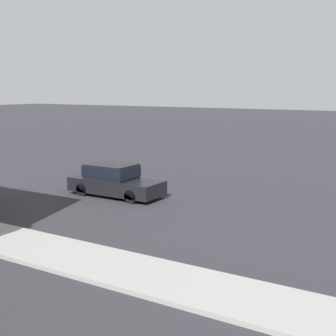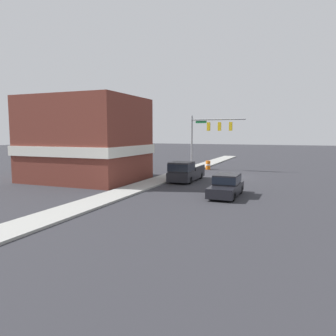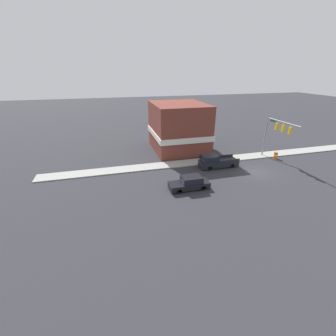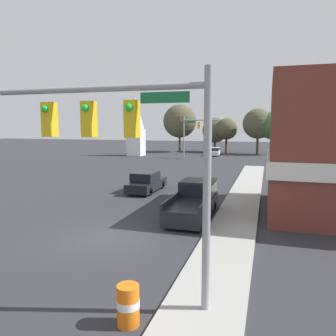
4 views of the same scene
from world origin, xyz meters
The scene contains 7 objects.
ground_plane centered at (0.00, 0.00, 0.00)m, with size 200.00×200.00×0.00m, color #2D2D33.
sidewalk_curb centered at (5.70, 0.00, 0.07)m, with size 2.40×60.00×0.14m.
near_signal_assembly centered at (3.46, -4.84, 5.00)m, with size 6.79×0.49×6.84m.
car_lead centered at (-2.03, 10.94, 0.84)m, with size 1.87×4.89×1.62m.
pickup_truck_parked centered at (3.26, 5.12, 0.96)m, with size 2.09×5.68×1.97m.
construction_barrel centered at (3.90, -6.00, 0.56)m, with size 0.62×0.62×1.11m.
corner_brick_building centered at (12.65, 7.88, 3.95)m, with size 10.79×9.07×8.12m.
Camera 3 is at (-24.64, 19.72, 13.34)m, focal length 24.00 mm.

